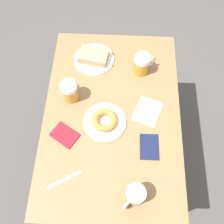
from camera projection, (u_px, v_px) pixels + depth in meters
name	position (u px, v px, depth m)	size (l,w,h in m)	color
ground_plane	(112.00, 155.00, 1.93)	(8.00, 8.00, 0.00)	#474442
table	(112.00, 119.00, 1.32)	(0.69, 1.04, 0.74)	olive
plate_with_cake	(94.00, 57.00, 1.38)	(0.22, 0.22, 0.05)	white
plate_with_donut	(105.00, 121.00, 1.22)	(0.21, 0.21, 0.04)	white
beer_mug_left	(142.00, 64.00, 1.32)	(0.12, 0.08, 0.12)	#C68C23
beer_mug_center	(70.00, 91.00, 1.24)	(0.08, 0.12, 0.12)	#C68C23
beer_mug_right	(134.00, 195.00, 1.03)	(0.10, 0.11, 0.12)	#C68C23
napkin_folded	(148.00, 111.00, 1.26)	(0.16, 0.17, 0.00)	white
fork	(64.00, 180.00, 1.11)	(0.15, 0.09, 0.00)	silver
passport_near_edge	(65.00, 135.00, 1.20)	(0.15, 0.14, 0.01)	maroon
passport_far_edge	(149.00, 147.00, 1.18)	(0.09, 0.13, 0.01)	#141938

